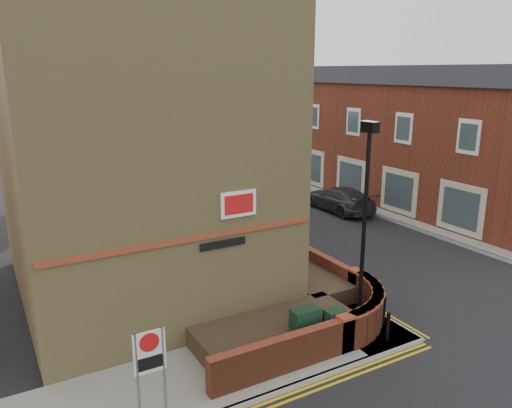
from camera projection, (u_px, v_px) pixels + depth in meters
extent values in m
plane|color=black|center=(341.00, 371.00, 13.28)|extent=(120.00, 120.00, 0.00)
cube|color=gray|center=(198.00, 378.00, 12.85)|extent=(13.00, 3.00, 0.12)
cube|color=gray|center=(186.00, 213.00, 27.65)|extent=(2.00, 32.00, 0.12)
cube|color=gray|center=(373.00, 201.00, 30.38)|extent=(4.00, 40.00, 0.12)
cube|color=gray|center=(203.00, 211.00, 28.13)|extent=(0.15, 32.00, 0.12)
cube|color=gray|center=(348.00, 205.00, 29.42)|extent=(0.15, 40.00, 0.12)
cube|color=gold|center=(207.00, 211.00, 28.26)|extent=(0.28, 32.00, 0.01)
cube|color=tan|center=(131.00, 134.00, 17.10)|extent=(8.00, 10.00, 11.00)
cube|color=brown|center=(190.00, 239.00, 13.48)|extent=(7.80, 0.06, 0.15)
cube|color=white|center=(239.00, 204.00, 13.98)|extent=(1.10, 0.05, 0.75)
cube|color=black|center=(223.00, 244.00, 14.02)|extent=(1.40, 0.04, 0.22)
cylinder|color=black|center=(363.00, 238.00, 14.24)|extent=(0.12, 0.12, 6.00)
cylinder|color=black|center=(359.00, 320.00, 14.91)|extent=(0.20, 0.20, 0.80)
cube|color=black|center=(370.00, 127.00, 13.42)|extent=(0.25, 0.50, 0.30)
cube|color=black|center=(305.00, 328.00, 14.04)|extent=(0.80, 0.45, 1.20)
cube|color=black|center=(334.00, 327.00, 14.18)|extent=(0.55, 0.40, 1.10)
cylinder|color=black|center=(388.00, 327.00, 14.42)|extent=(0.11, 0.11, 0.90)
cylinder|color=black|center=(384.00, 311.00, 15.38)|extent=(0.11, 0.11, 0.90)
cylinder|color=slate|center=(138.00, 380.00, 10.85)|extent=(0.06, 0.06, 2.20)
cylinder|color=slate|center=(164.00, 372.00, 11.14)|extent=(0.06, 0.06, 2.20)
cube|color=white|center=(150.00, 352.00, 10.84)|extent=(0.72, 0.04, 1.00)
cylinder|color=red|center=(149.00, 342.00, 10.75)|extent=(0.44, 0.02, 0.44)
cube|color=brown|center=(352.00, 135.00, 33.56)|extent=(5.00, 30.00, 7.00)
cube|color=#2C2D34|center=(355.00, 74.00, 32.52)|extent=(5.40, 30.40, 1.00)
cube|color=beige|center=(218.00, 113.00, 51.19)|extent=(5.00, 12.00, 7.00)
cube|color=#2C2D34|center=(217.00, 73.00, 50.15)|extent=(5.40, 12.40, 1.00)
cylinder|color=#382B1E|center=(199.00, 179.00, 25.36)|extent=(0.24, 0.24, 4.55)
sphere|color=#214316|center=(198.00, 128.00, 24.69)|extent=(3.64, 3.64, 3.64)
sphere|color=#214316|center=(208.00, 145.00, 24.85)|extent=(2.60, 2.60, 2.60)
sphere|color=#214316|center=(189.00, 136.00, 25.00)|extent=(2.86, 2.86, 2.86)
cylinder|color=#382B1E|center=(149.00, 152.00, 32.02)|extent=(0.24, 0.24, 5.04)
sphere|color=#214316|center=(147.00, 107.00, 31.27)|extent=(4.03, 4.03, 4.03)
sphere|color=#214316|center=(155.00, 122.00, 31.45)|extent=(2.88, 2.88, 2.88)
sphere|color=#214316|center=(141.00, 115.00, 31.59)|extent=(3.17, 3.17, 3.17)
cylinder|color=#382B1E|center=(117.00, 140.00, 38.77)|extent=(0.24, 0.24, 4.76)
sphere|color=#214316|center=(115.00, 104.00, 38.07)|extent=(3.81, 3.81, 3.81)
sphere|color=#214316|center=(122.00, 116.00, 38.23)|extent=(2.72, 2.72, 2.72)
sphere|color=#214316|center=(110.00, 111.00, 38.38)|extent=(2.99, 2.99, 2.99)
cylinder|color=black|center=(142.00, 159.00, 34.97)|extent=(0.10, 0.10, 3.20)
imported|color=black|center=(141.00, 129.00, 34.42)|extent=(0.20, 0.16, 1.00)
imported|color=silver|center=(245.00, 213.00, 25.20)|extent=(2.38, 4.85, 1.53)
imported|color=maroon|center=(205.00, 195.00, 29.09)|extent=(3.09, 5.30, 1.38)
imported|color=#2B2A2E|center=(339.00, 199.00, 28.24)|extent=(2.01, 4.84, 1.40)
imported|color=gray|center=(265.00, 177.00, 34.25)|extent=(2.02, 3.88, 1.26)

